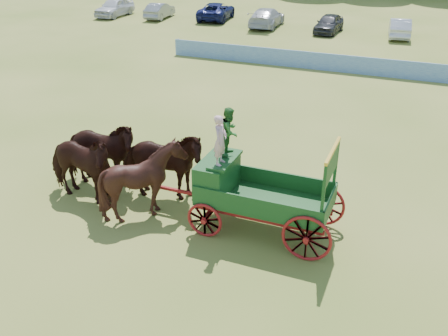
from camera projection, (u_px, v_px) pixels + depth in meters
ground at (323, 244)px, 14.32m from camera, size 160.00×160.00×0.00m
horse_lead_left at (79, 167)px, 16.03m from camera, size 2.98×1.52×2.44m
horse_lead_right at (99, 153)px, 16.94m from camera, size 3.07×1.76×2.44m
horse_wheel_left at (144, 180)px, 15.21m from camera, size 2.32×2.09×2.45m
horse_wheel_right at (161, 165)px, 16.12m from camera, size 3.11×1.91×2.44m
farm_dray at (242, 180)px, 14.52m from camera, size 6.00×2.00×3.60m
sponsor_banner at (373, 67)px, 29.28m from camera, size 26.00×0.08×1.05m
parked_cars at (306, 20)px, 41.15m from camera, size 37.81×7.30×1.64m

